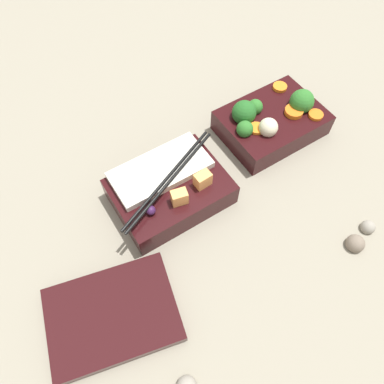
{
  "coord_description": "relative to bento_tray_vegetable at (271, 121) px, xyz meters",
  "views": [
    {
      "loc": [
        0.25,
        0.3,
        0.54
      ],
      "look_at": [
        0.08,
        0.04,
        0.04
      ],
      "focal_mm": 35.0,
      "sensor_mm": 36.0,
      "label": 1
    }
  ],
  "objects": [
    {
      "name": "ground_plane",
      "position": [
        0.13,
        0.02,
        -0.03
      ],
      "size": [
        3.0,
        3.0,
        0.0
      ],
      "primitive_type": "plane",
      "color": "gray"
    },
    {
      "name": "pebble_2",
      "position": [
        0.03,
        0.26,
        -0.02
      ],
      "size": [
        0.03,
        0.03,
        0.03
      ],
      "primitive_type": "sphere",
      "color": "#7A6B5B",
      "rests_on": "ground_plane"
    },
    {
      "name": "pebble_0",
      "position": [
        -0.0,
        0.25,
        -0.02
      ],
      "size": [
        0.02,
        0.02,
        0.02
      ],
      "primitive_type": "sphere",
      "color": "gray",
      "rests_on": "ground_plane"
    },
    {
      "name": "bento_tray_vegetable",
      "position": [
        0.0,
        0.0,
        0.0
      ],
      "size": [
        0.18,
        0.13,
        0.08
      ],
      "color": "black",
      "rests_on": "ground_plane"
    },
    {
      "name": "bento_lid",
      "position": [
        0.4,
        0.15,
        -0.02
      ],
      "size": [
        0.2,
        0.17,
        0.02
      ],
      "primitive_type": "cube",
      "rotation": [
        0.0,
        0.0,
        -0.24
      ],
      "color": "black",
      "rests_on": "ground_plane"
    },
    {
      "name": "bento_tray_rice",
      "position": [
        0.23,
        0.03,
        -0.0
      ],
      "size": [
        0.21,
        0.13,
        0.07
      ],
      "color": "black",
      "rests_on": "ground_plane"
    }
  ]
}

